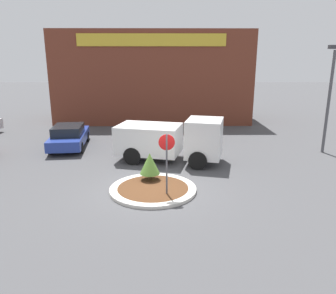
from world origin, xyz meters
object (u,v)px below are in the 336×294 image
(utility_truck, at_px, (170,139))
(parked_sedan_blue, at_px, (69,136))
(stop_sign, at_px, (167,155))
(light_pole, at_px, (330,91))

(utility_truck, relative_size, parked_sedan_blue, 1.23)
(stop_sign, height_order, utility_truck, stop_sign)
(parked_sedan_blue, height_order, light_pole, light_pole)
(utility_truck, xyz_separation_m, light_pole, (8.68, 1.54, 2.29))
(utility_truck, bearing_deg, stop_sign, -78.95)
(stop_sign, height_order, light_pole, light_pole)
(utility_truck, distance_m, light_pole, 9.11)
(parked_sedan_blue, bearing_deg, stop_sign, -147.67)
(stop_sign, distance_m, light_pole, 10.92)
(stop_sign, relative_size, parked_sedan_blue, 0.54)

